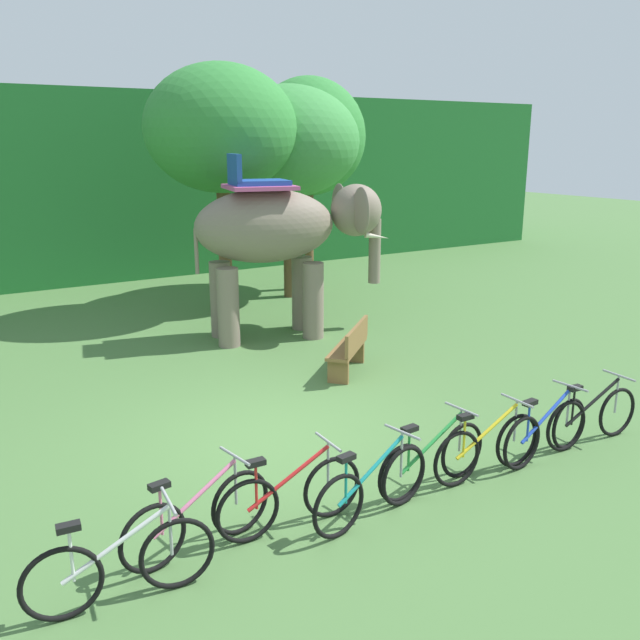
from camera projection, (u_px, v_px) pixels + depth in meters
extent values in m
plane|color=#4C753D|center=(276.00, 438.00, 9.40)|extent=(80.00, 80.00, 0.00)
cube|color=#1E6028|center=(51.00, 184.00, 21.02)|extent=(36.00, 6.00, 5.46)
cylinder|color=brown|center=(225.00, 250.00, 16.11)|extent=(0.31, 0.31, 2.99)
ellipsoid|color=#338438|center=(221.00, 129.00, 15.39)|extent=(3.51, 3.51, 2.90)
cylinder|color=brown|center=(290.00, 245.00, 17.67)|extent=(0.33, 0.33, 2.77)
ellipsoid|color=#3D8E42|center=(289.00, 141.00, 17.00)|extent=(3.60, 3.60, 2.77)
cylinder|color=brown|center=(309.00, 240.00, 18.68)|extent=(0.25, 0.25, 2.75)
ellipsoid|color=#338438|center=(309.00, 137.00, 17.97)|extent=(3.05, 3.05, 3.09)
ellipsoid|color=gray|center=(265.00, 226.00, 13.70)|extent=(3.13, 1.97, 1.50)
cylinder|color=gray|center=(302.00, 293.00, 14.74)|extent=(0.44, 0.44, 1.60)
cylinder|color=gray|center=(313.00, 301.00, 14.04)|extent=(0.44, 0.44, 1.60)
cylinder|color=gray|center=(221.00, 299.00, 14.16)|extent=(0.44, 0.44, 1.60)
cylinder|color=gray|center=(228.00, 307.00, 13.46)|extent=(0.44, 0.44, 1.60)
ellipsoid|color=gray|center=(356.00, 210.00, 14.28)|extent=(1.28, 1.21, 1.10)
ellipsoid|color=gray|center=(339.00, 206.00, 14.79)|extent=(0.33, 0.85, 0.96)
ellipsoid|color=gray|center=(361.00, 211.00, 13.66)|extent=(0.33, 0.85, 0.96)
cylinder|color=gray|center=(375.00, 251.00, 14.66)|extent=(0.26, 0.26, 1.40)
cone|color=beige|center=(369.00, 234.00, 14.75)|extent=(0.58, 0.23, 0.21)
cone|color=beige|center=(377.00, 237.00, 14.35)|extent=(0.58, 0.23, 0.21)
cube|color=#BF4C8C|center=(260.00, 187.00, 13.47)|extent=(1.55, 1.57, 0.08)
cube|color=#1E4799|center=(259.00, 182.00, 13.45)|extent=(1.26, 1.11, 0.10)
cube|color=#1E4799|center=(234.00, 168.00, 13.22)|extent=(0.28, 0.90, 0.56)
cylinder|color=gray|center=(196.00, 251.00, 13.36)|extent=(0.08, 0.08, 0.90)
torus|color=black|center=(62.00, 584.00, 5.74)|extent=(0.71, 0.12, 0.71)
torus|color=black|center=(177.00, 554.00, 6.17)|extent=(0.71, 0.12, 0.71)
cylinder|color=silver|center=(117.00, 544.00, 5.88)|extent=(0.97, 0.14, 0.54)
cylinder|color=silver|center=(71.00, 554.00, 5.72)|extent=(0.03, 0.03, 0.52)
cube|color=black|center=(68.00, 527.00, 5.65)|extent=(0.21, 0.12, 0.06)
cylinder|color=#9E9EA3|center=(170.00, 528.00, 6.08)|extent=(0.03, 0.03, 0.55)
cylinder|color=#9E9EA3|center=(169.00, 501.00, 6.01)|extent=(0.08, 0.52, 0.03)
torus|color=black|center=(153.00, 538.00, 6.41)|extent=(0.71, 0.17, 0.71)
torus|color=black|center=(240.00, 503.00, 7.04)|extent=(0.71, 0.17, 0.71)
cylinder|color=pink|center=(195.00, 498.00, 6.64)|extent=(0.96, 0.20, 0.54)
cylinder|color=pink|center=(161.00, 510.00, 6.40)|extent=(0.03, 0.03, 0.52)
cube|color=black|center=(159.00, 486.00, 6.34)|extent=(0.21, 0.13, 0.06)
cylinder|color=#9E9EA3|center=(235.00, 480.00, 6.94)|extent=(0.03, 0.03, 0.55)
cylinder|color=#9E9EA3|center=(235.00, 456.00, 6.87)|extent=(0.12, 0.52, 0.03)
torus|color=black|center=(248.00, 511.00, 6.88)|extent=(0.71, 0.07, 0.71)
torus|color=black|center=(332.00, 487.00, 7.36)|extent=(0.71, 0.07, 0.71)
cylinder|color=red|center=(289.00, 478.00, 7.04)|extent=(0.97, 0.07, 0.54)
cylinder|color=red|center=(256.00, 486.00, 6.86)|extent=(0.03, 0.03, 0.52)
cube|color=black|center=(256.00, 463.00, 6.79)|extent=(0.20, 0.11, 0.06)
cylinder|color=#9E9EA3|center=(328.00, 465.00, 7.26)|extent=(0.03, 0.03, 0.55)
cylinder|color=#9E9EA3|center=(328.00, 442.00, 7.19)|extent=(0.05, 0.52, 0.03)
torus|color=black|center=(339.00, 506.00, 6.97)|extent=(0.71, 0.17, 0.71)
torus|color=black|center=(404.00, 476.00, 7.61)|extent=(0.71, 0.17, 0.71)
cylinder|color=teal|center=(371.00, 470.00, 7.21)|extent=(0.96, 0.20, 0.54)
cylinder|color=teal|center=(346.00, 480.00, 6.97)|extent=(0.03, 0.03, 0.52)
cube|color=black|center=(346.00, 458.00, 6.90)|extent=(0.21, 0.13, 0.06)
cylinder|color=#9E9EA3|center=(402.00, 454.00, 7.50)|extent=(0.03, 0.03, 0.55)
cylinder|color=#9E9EA3|center=(402.00, 432.00, 7.43)|extent=(0.12, 0.52, 0.03)
torus|color=black|center=(402.00, 473.00, 7.67)|extent=(0.71, 0.11, 0.71)
torus|color=black|center=(462.00, 450.00, 8.24)|extent=(0.71, 0.11, 0.71)
cylinder|color=green|center=(432.00, 442.00, 7.87)|extent=(0.97, 0.12, 0.54)
cylinder|color=green|center=(409.00, 450.00, 7.66)|extent=(0.03, 0.03, 0.52)
cube|color=black|center=(410.00, 429.00, 7.59)|extent=(0.21, 0.12, 0.06)
cylinder|color=#9E9EA3|center=(460.00, 430.00, 8.14)|extent=(0.03, 0.03, 0.55)
cylinder|color=#9E9EA3|center=(462.00, 409.00, 8.07)|extent=(0.07, 0.52, 0.03)
torus|color=black|center=(457.00, 459.00, 8.01)|extent=(0.71, 0.06, 0.71)
torus|color=black|center=(517.00, 440.00, 8.50)|extent=(0.71, 0.06, 0.71)
cylinder|color=yellow|center=(487.00, 431.00, 8.18)|extent=(0.97, 0.06, 0.54)
cylinder|color=yellow|center=(464.00, 437.00, 7.99)|extent=(0.03, 0.03, 0.52)
cube|color=black|center=(465.00, 417.00, 7.93)|extent=(0.20, 0.10, 0.06)
cylinder|color=#9E9EA3|center=(515.00, 421.00, 8.41)|extent=(0.03, 0.03, 0.55)
cylinder|color=#9E9EA3|center=(517.00, 401.00, 8.34)|extent=(0.04, 0.52, 0.03)
torus|color=black|center=(522.00, 443.00, 8.43)|extent=(0.71, 0.12, 0.71)
torus|color=black|center=(569.00, 424.00, 9.01)|extent=(0.71, 0.12, 0.71)
cylinder|color=blue|center=(546.00, 416.00, 8.64)|extent=(0.97, 0.13, 0.54)
cylinder|color=blue|center=(528.00, 422.00, 8.42)|extent=(0.03, 0.03, 0.52)
cube|color=black|center=(530.00, 403.00, 8.35)|extent=(0.21, 0.12, 0.06)
cylinder|color=#9E9EA3|center=(568.00, 405.00, 8.91)|extent=(0.03, 0.03, 0.55)
cylinder|color=#9E9EA3|center=(570.00, 386.00, 8.84)|extent=(0.08, 0.52, 0.03)
torus|color=black|center=(566.00, 426.00, 8.93)|extent=(0.71, 0.09, 0.71)
torus|color=black|center=(617.00, 412.00, 9.39)|extent=(0.71, 0.09, 0.71)
cylinder|color=black|center=(593.00, 402.00, 9.09)|extent=(0.97, 0.10, 0.54)
cylinder|color=black|center=(573.00, 406.00, 8.91)|extent=(0.03, 0.03, 0.52)
cube|color=black|center=(575.00, 388.00, 8.85)|extent=(0.21, 0.11, 0.06)
cylinder|color=#9E9EA3|center=(617.00, 394.00, 9.30)|extent=(0.03, 0.03, 0.55)
cylinder|color=#9E9EA3|center=(619.00, 376.00, 9.23)|extent=(0.06, 0.52, 0.03)
cube|color=brown|center=(347.00, 348.00, 11.99)|extent=(1.38, 1.30, 0.06)
cube|color=brown|center=(357.00, 336.00, 11.88)|extent=(1.15, 1.05, 0.40)
cube|color=brown|center=(338.00, 371.00, 11.49)|extent=(0.30, 0.32, 0.45)
cube|color=brown|center=(355.00, 350.00, 12.60)|extent=(0.30, 0.32, 0.45)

